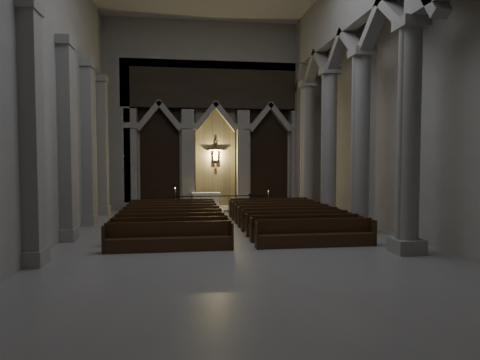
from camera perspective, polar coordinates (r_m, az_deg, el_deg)
The scene contains 11 objects.
room at distance 17.00m, azimuth 0.04°, elevation 17.60°, with size 24.00×24.10×12.00m.
sanctuary_wall at distance 28.11m, azimuth -3.27°, elevation 9.73°, with size 14.00×0.77×12.00m.
right_arcade at distance 19.78m, azimuth 16.11°, elevation 16.06°, with size 1.00×24.00×12.00m.
left_pilasters at distance 20.29m, azimuth -20.71°, elevation 4.48°, with size 0.60×13.00×8.03m.
sanctuary_step at distance 27.18m, azimuth -3.07°, elevation -3.86°, with size 8.50×2.60×0.15m, color gray.
altar at distance 27.49m, azimuth -4.54°, elevation -2.65°, with size 1.83×0.73×0.93m.
altar_rail at distance 25.60m, azimuth -2.78°, elevation -2.84°, with size 5.49×0.09×1.08m.
candle_stand_left at distance 26.15m, azimuth -8.59°, elevation -3.41°, with size 0.26×0.26×1.52m.
candle_stand_right at distance 26.38m, azimuth 3.79°, elevation -3.45°, with size 0.22×0.22×1.31m.
pews at distance 19.84m, azimuth -1.24°, elevation -5.66°, with size 9.97×8.94×1.02m.
worshipper at distance 23.72m, azimuth 1.46°, elevation -3.37°, with size 0.50×0.33×1.37m, color black.
Camera 1 is at (-2.28, -16.29, 3.32)m, focal length 32.00 mm.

